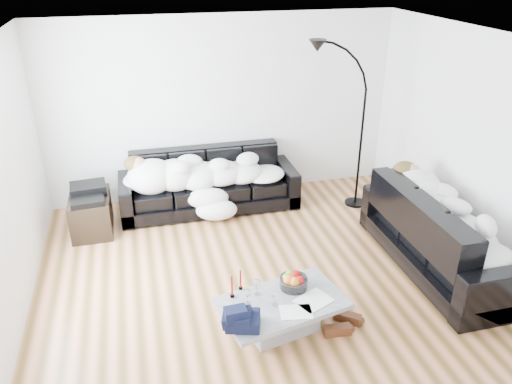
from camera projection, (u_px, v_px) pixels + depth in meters
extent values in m
plane|color=brown|center=(262.00, 274.00, 5.71)|extent=(5.00, 5.00, 0.00)
cube|color=silver|center=(222.00, 109.00, 7.10)|extent=(5.00, 0.02, 2.60)
cube|color=silver|center=(1.00, 196.00, 4.59)|extent=(0.02, 4.50, 2.60)
cube|color=silver|center=(474.00, 148.00, 5.69)|extent=(0.02, 4.50, 2.60)
plane|color=white|center=(264.00, 39.00, 4.57)|extent=(5.00, 5.00, 0.00)
cube|color=black|center=(209.00, 181.00, 7.02)|extent=(2.47, 0.85, 0.81)
cube|color=black|center=(443.00, 232.00, 5.67)|extent=(0.95, 2.23, 0.90)
ellipsoid|color=#0A473B|center=(410.00, 186.00, 6.14)|extent=(0.42, 0.38, 0.20)
cube|color=#939699|center=(282.00, 315.00, 4.80)|extent=(1.30, 0.92, 0.34)
cylinder|color=white|center=(294.00, 280.00, 4.88)|extent=(0.33, 0.33, 0.17)
cylinder|color=white|center=(257.00, 287.00, 4.77)|extent=(0.09, 0.09, 0.17)
cylinder|color=white|center=(248.00, 297.00, 4.66)|extent=(0.08, 0.08, 0.15)
cylinder|color=white|center=(275.00, 298.00, 4.64)|extent=(0.07, 0.07, 0.15)
cylinder|color=maroon|center=(232.00, 287.00, 4.73)|extent=(0.05, 0.05, 0.23)
cylinder|color=maroon|center=(240.00, 280.00, 4.84)|extent=(0.04, 0.04, 0.22)
cube|color=silver|center=(314.00, 300.00, 4.72)|extent=(0.40, 0.36, 0.01)
cube|color=silver|center=(296.00, 312.00, 4.57)|extent=(0.33, 0.26, 0.01)
cube|color=black|center=(91.00, 214.00, 6.48)|extent=(0.50, 0.73, 0.50)
cube|color=black|center=(88.00, 192.00, 6.34)|extent=(0.47, 0.38, 0.13)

